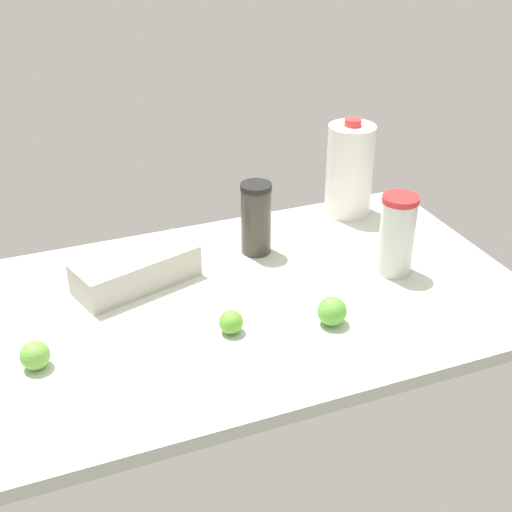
# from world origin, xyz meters

# --- Properties ---
(countertop) EXTENTS (1.20, 0.76, 0.03)m
(countertop) POSITION_xyz_m (0.00, 0.00, 0.01)
(countertop) COLOR beige
(countertop) RESTS_ON ground
(egg_carton) EXTENTS (0.30, 0.19, 0.08)m
(egg_carton) POSITION_xyz_m (0.24, -0.14, 0.07)
(egg_carton) COLOR #BAB3A9
(egg_carton) RESTS_ON countertop
(shaker_bottle) EXTENTS (0.08, 0.08, 0.18)m
(shaker_bottle) POSITION_xyz_m (-0.08, -0.19, 0.12)
(shaker_bottle) COLOR #3D3931
(shaker_bottle) RESTS_ON countertop
(milk_jug) EXTENTS (0.13, 0.13, 0.27)m
(milk_jug) POSITION_xyz_m (-0.39, -0.30, 0.16)
(milk_jug) COLOR white
(milk_jug) RESTS_ON countertop
(tumbler_cup) EXTENTS (0.08, 0.08, 0.19)m
(tumbler_cup) POSITION_xyz_m (-0.34, 0.02, 0.13)
(tumbler_cup) COLOR silver
(tumbler_cup) RESTS_ON countertop
(lime_far_back) EXTENTS (0.06, 0.06, 0.06)m
(lime_far_back) POSITION_xyz_m (0.49, 0.08, 0.06)
(lime_far_back) COLOR #6CAF3F
(lime_far_back) RESTS_ON countertop
(lime_by_jug) EXTENTS (0.06, 0.06, 0.06)m
(lime_by_jug) POSITION_xyz_m (-0.11, 0.16, 0.06)
(lime_by_jug) COLOR #5CAC38
(lime_by_jug) RESTS_ON countertop
(lime_loose) EXTENTS (0.05, 0.05, 0.05)m
(lime_loose) POSITION_xyz_m (0.10, 0.11, 0.06)
(lime_loose) COLOR #60AA35
(lime_loose) RESTS_ON countertop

